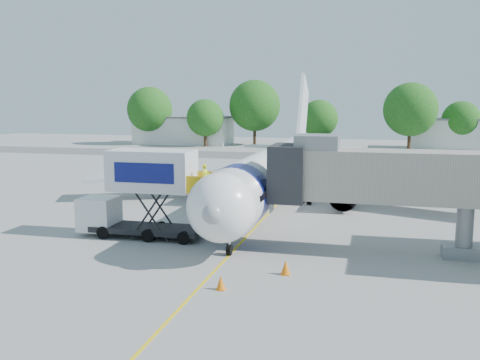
% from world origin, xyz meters
% --- Properties ---
extents(ground, '(160.00, 160.00, 0.00)m').
position_xyz_m(ground, '(0.00, 0.00, 0.00)').
color(ground, '#969694').
rests_on(ground, ground).
extents(guidance_line, '(0.15, 70.00, 0.01)m').
position_xyz_m(guidance_line, '(0.00, 0.00, 0.01)').
color(guidance_line, yellow).
rests_on(guidance_line, ground).
extents(taxiway_strip, '(120.00, 10.00, 0.01)m').
position_xyz_m(taxiway_strip, '(0.00, 42.00, 0.00)').
color(taxiway_strip, '#59595B').
rests_on(taxiway_strip, ground).
extents(aircraft, '(34.17, 37.73, 11.35)m').
position_xyz_m(aircraft, '(0.00, 4.12, 2.95)').
color(aircraft, white).
rests_on(aircraft, ground).
extents(jet_bridge, '(13.90, 3.20, 6.60)m').
position_xyz_m(jet_bridge, '(7.99, -7.00, 4.34)').
color(jet_bridge, '#9D9686').
rests_on(jet_bridge, ground).
extents(catering_hiloader, '(8.53, 2.44, 5.50)m').
position_xyz_m(catering_hiloader, '(-6.27, -7.00, 2.76)').
color(catering_hiloader, black).
rests_on(catering_hiloader, ground).
extents(ground_tug, '(3.61, 2.40, 1.32)m').
position_xyz_m(ground_tug, '(-3.19, -17.41, 0.70)').
color(ground_tug, silver).
rests_on(ground_tug, ground).
extents(safety_cone_a, '(0.47, 0.47, 0.75)m').
position_xyz_m(safety_cone_a, '(3.57, -12.03, 0.36)').
color(safety_cone_a, orange).
rests_on(safety_cone_a, ground).
extents(safety_cone_b, '(0.43, 0.43, 0.68)m').
position_xyz_m(safety_cone_b, '(1.05, -14.83, 0.32)').
color(safety_cone_b, orange).
rests_on(safety_cone_b, ground).
extents(outbuilding_left, '(18.40, 8.40, 5.30)m').
position_xyz_m(outbuilding_left, '(-28.00, 60.00, 2.66)').
color(outbuilding_left, silver).
rests_on(outbuilding_left, ground).
extents(outbuilding_right, '(16.40, 7.40, 5.30)m').
position_xyz_m(outbuilding_right, '(22.00, 62.00, 2.66)').
color(outbuilding_right, silver).
rests_on(outbuilding_right, ground).
extents(tree_a, '(8.49, 8.49, 10.83)m').
position_xyz_m(tree_a, '(-33.69, 57.19, 6.57)').
color(tree_a, '#382314').
rests_on(tree_a, ground).
extents(tree_b, '(6.72, 6.72, 8.57)m').
position_xyz_m(tree_b, '(-22.16, 55.42, 5.20)').
color(tree_b, '#382314').
rests_on(tree_b, ground).
extents(tree_c, '(9.48, 9.48, 12.09)m').
position_xyz_m(tree_c, '(-14.09, 60.38, 7.34)').
color(tree_c, '#382314').
rests_on(tree_c, ground).
extents(tree_d, '(6.63, 6.63, 8.46)m').
position_xyz_m(tree_d, '(-1.96, 58.56, 5.13)').
color(tree_d, '#382314').
rests_on(tree_d, ground).
extents(tree_e, '(8.86, 8.86, 11.29)m').
position_xyz_m(tree_e, '(13.27, 55.73, 6.86)').
color(tree_e, '#382314').
rests_on(tree_e, ground).
extents(tree_f, '(6.47, 6.47, 8.25)m').
position_xyz_m(tree_f, '(21.88, 60.66, 5.00)').
color(tree_f, '#382314').
rests_on(tree_f, ground).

